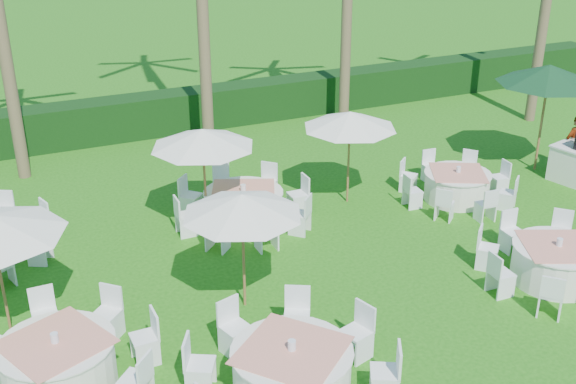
# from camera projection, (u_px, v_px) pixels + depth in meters

# --- Properties ---
(ground) EXTENTS (120.00, 120.00, 0.00)m
(ground) POSITION_uv_depth(u_px,v_px,m) (327.00, 358.00, 11.97)
(ground) COLOR #1D5E10
(ground) RESTS_ON ground
(hedge) EXTENTS (34.00, 1.00, 1.20)m
(hedge) POSITION_uv_depth(u_px,v_px,m) (147.00, 115.00, 21.71)
(hedge) COLOR black
(hedge) RESTS_ON ground
(banquet_table_a) EXTENTS (3.16, 3.16, 0.96)m
(banquet_table_a) POSITION_uv_depth(u_px,v_px,m) (58.00, 362.00, 11.20)
(banquet_table_a) COLOR white
(banquet_table_a) RESTS_ON ground
(banquet_table_b) EXTENTS (3.25, 3.25, 0.99)m
(banquet_table_b) POSITION_uv_depth(u_px,v_px,m) (292.00, 371.00, 10.99)
(banquet_table_b) COLOR white
(banquet_table_b) RESTS_ON ground
(banquet_table_c) EXTENTS (3.03, 3.03, 0.92)m
(banquet_table_c) POSITION_uv_depth(u_px,v_px,m) (556.00, 262.00, 14.05)
(banquet_table_c) COLOR white
(banquet_table_c) RESTS_ON ground
(banquet_table_e) EXTENTS (3.13, 3.13, 0.95)m
(banquet_table_e) POSITION_uv_depth(u_px,v_px,m) (244.00, 206.00, 16.33)
(banquet_table_e) COLOR white
(banquet_table_e) RESTS_ON ground
(banquet_table_f) EXTENTS (2.82, 2.82, 0.86)m
(banquet_table_f) POSITION_uv_depth(u_px,v_px,m) (457.00, 185.00, 17.50)
(banquet_table_f) COLOR white
(banquet_table_f) RESTS_ON ground
(umbrella_b) EXTENTS (2.19, 2.19, 2.26)m
(umbrella_b) POSITION_uv_depth(u_px,v_px,m) (242.00, 205.00, 12.57)
(umbrella_b) COLOR brown
(umbrella_b) RESTS_ON ground
(umbrella_c) EXTENTS (2.28, 2.28, 2.34)m
(umbrella_c) POSITION_uv_depth(u_px,v_px,m) (203.00, 138.00, 15.44)
(umbrella_c) COLOR brown
(umbrella_c) RESTS_ON ground
(umbrella_d) EXTENTS (2.22, 2.22, 2.28)m
(umbrella_d) POSITION_uv_depth(u_px,v_px,m) (350.00, 120.00, 16.69)
(umbrella_d) COLOR brown
(umbrella_d) RESTS_ON ground
(umbrella_green) EXTENTS (2.64, 2.64, 2.86)m
(umbrella_green) POSITION_uv_depth(u_px,v_px,m) (549.00, 74.00, 18.34)
(umbrella_green) COLOR brown
(umbrella_green) RESTS_ON ground
(staff_person) EXTENTS (0.59, 0.41, 1.57)m
(staff_person) POSITION_uv_depth(u_px,v_px,m) (574.00, 144.00, 18.91)
(staff_person) COLOR gray
(staff_person) RESTS_ON ground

